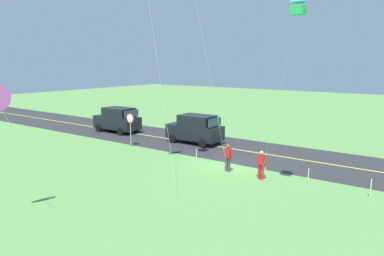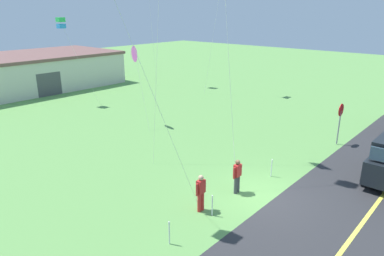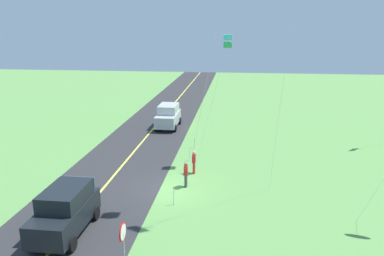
# 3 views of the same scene
# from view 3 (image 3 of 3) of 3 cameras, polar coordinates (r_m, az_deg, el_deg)

# --- Properties ---
(ground_plane) EXTENTS (120.00, 120.00, 0.10)m
(ground_plane) POSITION_cam_3_polar(r_m,az_deg,el_deg) (23.13, -3.70, -9.48)
(ground_plane) COLOR #60994C
(asphalt_road) EXTENTS (120.00, 7.00, 0.00)m
(asphalt_road) POSITION_cam_3_polar(r_m,az_deg,el_deg) (24.13, -13.19, -8.65)
(asphalt_road) COLOR #2D2D30
(asphalt_road) RESTS_ON ground
(road_centre_stripe) EXTENTS (120.00, 0.16, 0.00)m
(road_centre_stripe) POSITION_cam_3_polar(r_m,az_deg,el_deg) (24.13, -13.19, -8.64)
(road_centre_stripe) COLOR #E5E04C
(road_centre_stripe) RESTS_ON asphalt_road
(car_suv_foreground) EXTENTS (4.40, 2.12, 2.24)m
(car_suv_foreground) POSITION_cam_3_polar(r_m,az_deg,el_deg) (19.16, -18.96, -11.90)
(car_suv_foreground) COLOR black
(car_suv_foreground) RESTS_ON ground
(car_parked_west_far) EXTENTS (4.40, 2.12, 2.24)m
(car_parked_west_far) POSITION_cam_3_polar(r_m,az_deg,el_deg) (36.51, -3.70, 1.88)
(car_parked_west_far) COLOR #B7B7BC
(car_parked_west_far) RESTS_ON ground
(stop_sign) EXTENTS (0.76, 0.08, 2.56)m
(stop_sign) POSITION_cam_3_polar(r_m,az_deg,el_deg) (14.92, -10.55, -16.72)
(stop_sign) COLOR gray
(stop_sign) RESTS_ON ground
(person_adult_near) EXTENTS (0.58, 0.22, 1.60)m
(person_adult_near) POSITION_cam_3_polar(r_m,az_deg,el_deg) (23.05, -0.96, -7.06)
(person_adult_near) COLOR #3F3F47
(person_adult_near) RESTS_ON ground
(person_adult_companion) EXTENTS (0.58, 0.22, 1.60)m
(person_adult_companion) POSITION_cam_3_polar(r_m,az_deg,el_deg) (25.07, 0.29, -5.16)
(person_adult_companion) COLOR red
(person_adult_companion) RESTS_ON ground
(kite_blue_mid) EXTENTS (2.68, 2.31, 9.14)m
(kite_blue_mid) POSITION_cam_3_polar(r_m,az_deg,el_deg) (25.73, 5.53, 13.13)
(kite_blue_mid) COLOR silver
(kite_blue_mid) RESTS_ON ground
(fence_post_0) EXTENTS (0.05, 0.05, 0.90)m
(fence_post_0) POSITION_cam_3_polar(r_m,az_deg,el_deg) (30.31, 0.38, -2.30)
(fence_post_0) COLOR silver
(fence_post_0) RESTS_ON ground
(fence_post_1) EXTENTS (0.05, 0.05, 0.90)m
(fence_post_1) POSITION_cam_3_polar(r_m,az_deg,el_deg) (27.52, -0.33, -4.17)
(fence_post_1) COLOR silver
(fence_post_1) RESTS_ON ground
(fence_post_2) EXTENTS (0.05, 0.05, 0.90)m
(fence_post_2) POSITION_cam_3_polar(r_m,az_deg,el_deg) (25.28, -1.03, -5.99)
(fence_post_2) COLOR silver
(fence_post_2) RESTS_ON ground
(fence_post_3) EXTENTS (0.05, 0.05, 0.90)m
(fence_post_3) POSITION_cam_3_polar(r_m,az_deg,el_deg) (21.02, -2.84, -10.63)
(fence_post_3) COLOR silver
(fence_post_3) RESTS_ON ground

